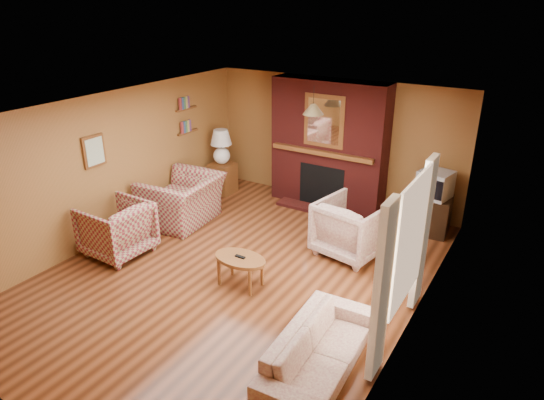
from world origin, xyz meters
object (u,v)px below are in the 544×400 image
Objects in this scene: fireplace at (328,146)px; table_lamp at (221,145)px; coffee_table at (240,261)px; crt_tv at (435,184)px; tv_stand at (431,215)px; floral_armchair at (351,228)px; plaid_loveseat at (182,200)px; plaid_armchair at (117,229)px; side_table at (223,178)px; floral_sofa at (319,350)px.

fireplace is 3.38× the size of table_lamp.
crt_tv reaches higher than coffee_table.
crt_tv reaches higher than tv_stand.
plaid_loveseat is at bearing 19.62° from floral_armchair.
plaid_armchair is (-0.10, -1.42, 0.00)m from plaid_loveseat.
tv_stand is at bearing -111.19° from floral_armchair.
side_table is (-3.28, 1.05, -0.14)m from floral_armchair.
plaid_loveseat is 1.55m from side_table.
plaid_loveseat is 4.35m from crt_tv.
fireplace reaches higher than side_table.
floral_armchair is at bearing 93.96° from plaid_loveseat.
plaid_armchair is 1.42× the size of tv_stand.
coffee_table is 3.56m from tv_stand.
fireplace is 3.91× the size of side_table.
fireplace reaches higher than floral_sofa.
plaid_loveseat is at bearing 177.98° from plaid_armchair.
floral_armchair is 1.70m from crt_tv.
side_table is at bearing -7.11° from floral_armchair.
plaid_armchair is 2.95m from side_table.
floral_armchair is at bearing -125.74° from tv_stand.
crt_tv is (0.87, 1.40, 0.44)m from floral_armchair.
fireplace reaches higher than floral_armchair.
plaid_loveseat is 2.38m from coffee_table.
plaid_armchair is 3.01m from table_lamp.
plaid_armchair is at bearing -173.48° from coffee_table.
plaid_armchair is at bearing 41.92° from floral_armchair.
plaid_armchair is 3.66m from floral_armchair.
floral_sofa is 1.94m from coffee_table.
fireplace is 4.18× the size of crt_tv.
fireplace is 4.06m from plaid_armchair.
floral_armchair is at bearing -17.81° from side_table.
plaid_loveseat is 2.12× the size of side_table.
floral_armchair is 1.27× the size of coffee_table.
floral_sofa is 2.33× the size of coffee_table.
floral_sofa is at bearing 81.58° from plaid_armchair.
tv_stand is (3.90, 1.88, -0.09)m from plaid_loveseat.
crt_tv is (3.90, 1.87, 0.46)m from plaid_loveseat.
plaid_armchair reaches higher than coffee_table.
tv_stand reaches higher than side_table.
side_table is at bearing 130.63° from coffee_table.
floral_sofa is 3.15× the size of crt_tv.
side_table reaches higher than coffee_table.
table_lamp is (-2.32, 2.70, 0.63)m from coffee_table.
tv_stand is (0.87, 1.40, -0.12)m from floral_armchair.
plaid_armchair is 1.21× the size of coffee_table.
fireplace is 2.23m from tv_stand.
fireplace is 3.09× the size of coffee_table.
crt_tv is (1.83, 3.04, 0.51)m from coffee_table.
tv_stand is (4.00, 3.30, -0.10)m from plaid_armchair.
table_lamp is (-2.10, -0.53, -0.17)m from fireplace.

